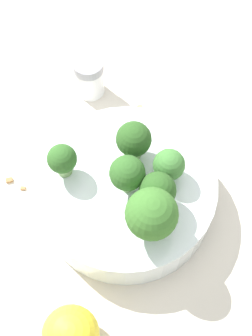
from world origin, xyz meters
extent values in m
plane|color=beige|center=(0.00, 0.00, 0.00)|extent=(3.00, 3.00, 0.00)
cylinder|color=silver|center=(0.00, 0.00, 0.03)|extent=(0.21, 0.21, 0.05)
cylinder|color=#7A9E5B|center=(0.02, -0.06, 0.07)|extent=(0.02, 0.02, 0.03)
sphere|color=#386B28|center=(0.02, -0.06, 0.09)|extent=(0.06, 0.06, 0.06)
cylinder|color=#8EB770|center=(0.02, 0.03, 0.07)|extent=(0.02, 0.02, 0.03)
sphere|color=#28511E|center=(0.02, 0.03, 0.09)|extent=(0.04, 0.04, 0.04)
cylinder|color=#84AD66|center=(0.05, 0.00, 0.06)|extent=(0.01, 0.01, 0.02)
sphere|color=#3D7533|center=(0.05, 0.00, 0.08)|extent=(0.04, 0.04, 0.04)
cylinder|color=#84AD66|center=(0.00, -0.01, 0.07)|extent=(0.02, 0.02, 0.03)
sphere|color=#2D5B23|center=(0.00, -0.01, 0.09)|extent=(0.04, 0.04, 0.04)
cylinder|color=#84AD66|center=(0.03, -0.03, 0.07)|extent=(0.02, 0.02, 0.03)
sphere|color=#28511E|center=(0.03, -0.03, 0.09)|extent=(0.04, 0.04, 0.04)
cylinder|color=#84AD66|center=(-0.07, 0.03, 0.07)|extent=(0.02, 0.02, 0.02)
sphere|color=#2D5B23|center=(-0.07, 0.03, 0.08)|extent=(0.03, 0.03, 0.03)
cylinder|color=silver|center=(-0.02, 0.18, 0.02)|extent=(0.04, 0.04, 0.05)
cylinder|color=gray|center=(-0.02, 0.18, 0.05)|extent=(0.04, 0.04, 0.01)
sphere|color=yellow|center=(-0.09, -0.15, 0.03)|extent=(0.06, 0.06, 0.06)
cube|color=tan|center=(0.05, 0.13, 0.00)|extent=(0.01, 0.01, 0.01)
cube|color=olive|center=(-0.12, 0.04, 0.00)|extent=(0.01, 0.01, 0.01)
cube|color=olive|center=(-0.14, 0.06, 0.00)|extent=(0.01, 0.01, 0.01)
camera|label=1|loc=(-0.04, -0.23, 0.53)|focal=50.00mm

